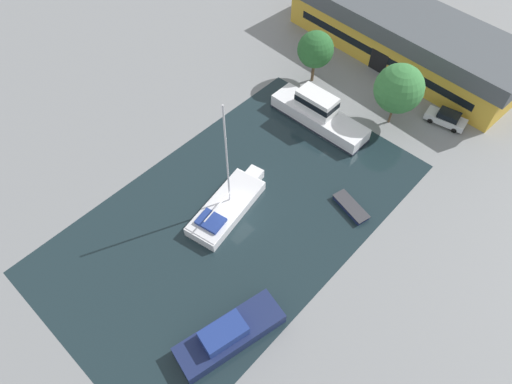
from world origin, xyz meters
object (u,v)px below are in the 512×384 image
Objects in this scene: warehouse_building at (404,35)px; parked_car at (446,118)px; sailboat_moored at (227,206)px; quay_tree_by_water at (316,50)px; small_dinghy at (351,207)px; quay_tree_near_building at (399,89)px; cabin_boat at (229,334)px; motor_cruiser at (318,113)px.

warehouse_building is 12.82m from parked_car.
warehouse_building is at bearing 46.59° from parked_car.
parked_car is 26.16m from sailboat_moored.
small_dinghy is (14.56, -12.36, -4.03)m from quay_tree_by_water.
quay_tree_near_building is 7.19m from parked_car.
sailboat_moored reaches higher than small_dinghy.
quay_tree_by_water is 0.70× the size of cabin_boat.
small_dinghy is (9.60, -7.08, -1.06)m from motor_cruiser.
quay_tree_near_building is 0.57× the size of sailboat_moored.
sailboat_moored reaches higher than warehouse_building.
motor_cruiser is (4.96, -5.29, -2.96)m from quay_tree_by_water.
sailboat_moored reaches higher than quay_tree_near_building.
motor_cruiser is at bearing -111.83° from small_dinghy.
small_dinghy is (3.86, -12.53, -4.39)m from quay_tree_near_building.
warehouse_building is 12.42m from quay_tree_by_water.
sailboat_moored reaches higher than motor_cruiser.
motor_cruiser reaches higher than parked_car.
quay_tree_by_water is at bearing 130.39° from cabin_boat.
small_dinghy is (9.60, -23.67, -2.68)m from warehouse_building.
parked_car is (10.38, -7.22, -2.12)m from warehouse_building.
quay_tree_near_building is 8.59m from motor_cruiser.
quay_tree_near_building is at bearing 111.40° from cabin_boat.
warehouse_building is 31.80m from sailboat_moored.
parked_car is at bearing -47.86° from motor_cruiser.
quay_tree_near_building is 1.59× the size of parked_car.
parked_car is (15.34, 4.10, -3.47)m from quay_tree_by_water.
small_dinghy is 0.46× the size of cabin_boat.
parked_car is at bearing 40.24° from quay_tree_near_building.
warehouse_building is at bearing 0.02° from motor_cruiser.
parked_car is (4.64, 3.93, -3.83)m from quay_tree_near_building.
quay_tree_near_building is (5.74, -11.14, 1.71)m from warehouse_building.
quay_tree_near_building is at bearing -46.43° from motor_cruiser.
sailboat_moored is at bearing -175.58° from motor_cruiser.
parked_car is 0.50× the size of cabin_boat.
quay_tree_near_building is 0.63× the size of motor_cruiser.
sailboat_moored is at bearing 150.76° from parked_car.
sailboat_moored reaches higher than quay_tree_by_water.
quay_tree_near_building reaches higher than motor_cruiser.
quay_tree_by_water reaches higher than motor_cruiser.
quay_tree_near_building is 10.71m from quay_tree_by_water.
cabin_boat reaches higher than small_dinghy.
parked_car is 16.49m from small_dinghy.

